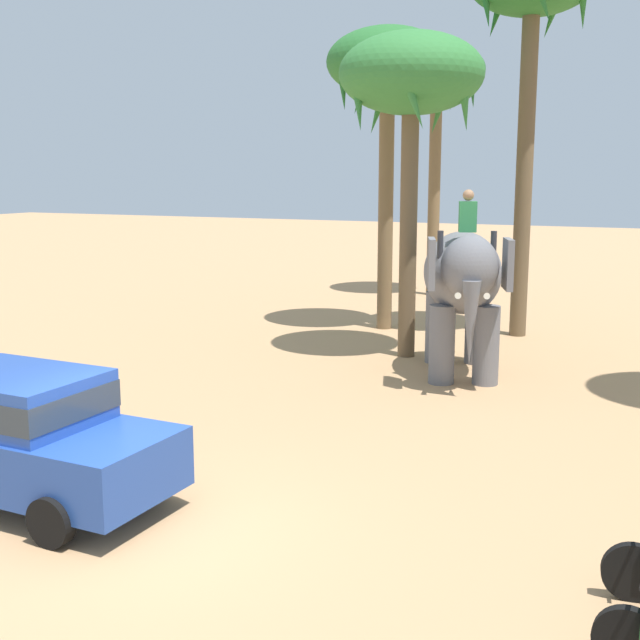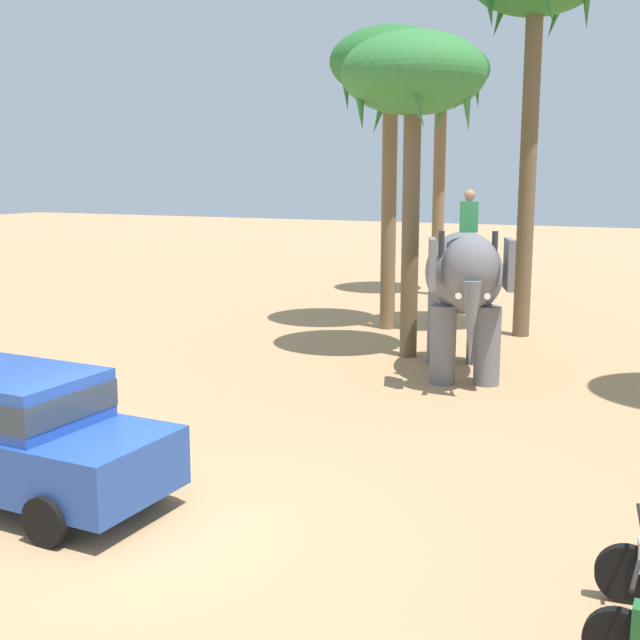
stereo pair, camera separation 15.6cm
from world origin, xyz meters
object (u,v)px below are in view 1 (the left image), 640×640
at_px(palm_tree_left_of_road, 437,78).
at_px(palm_tree_leaning_seaward, 411,82).
at_px(elephant_with_mahout, 463,282).
at_px(palm_tree_near_hut, 388,71).
at_px(car_sedan_foreground, 20,432).

xyz_separation_m(palm_tree_left_of_road, palm_tree_leaning_seaward, (2.35, -9.61, -1.16)).
distance_m(elephant_with_mahout, palm_tree_leaning_seaward, 4.67).
xyz_separation_m(elephant_with_mahout, palm_tree_leaning_seaward, (-1.64, 1.28, 4.18)).
height_order(palm_tree_near_hut, palm_tree_left_of_road, palm_tree_left_of_road).
bearing_deg(palm_tree_near_hut, palm_tree_leaning_seaward, -61.03).
bearing_deg(palm_tree_near_hut, car_sedan_foreground, -90.28).
bearing_deg(car_sedan_foreground, elephant_with_mahout, 69.24).
distance_m(elephant_with_mahout, palm_tree_near_hut, 7.26).
xyz_separation_m(car_sedan_foreground, palm_tree_near_hut, (0.06, 13.19, 5.88)).
xyz_separation_m(car_sedan_foreground, palm_tree_leaning_seaward, (1.73, 10.18, 5.24)).
bearing_deg(palm_tree_leaning_seaward, elephant_with_mahout, -37.98).
distance_m(car_sedan_foreground, palm_tree_near_hut, 14.44).
relative_size(palm_tree_near_hut, palm_tree_leaning_seaward, 1.09).
bearing_deg(car_sedan_foreground, palm_tree_leaning_seaward, 80.34).
xyz_separation_m(elephant_with_mahout, palm_tree_near_hut, (-3.31, 4.29, 4.82)).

